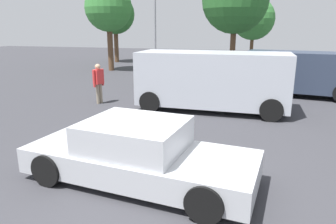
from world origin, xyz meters
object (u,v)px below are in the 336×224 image
Objects in this scene: sedan_foreground at (138,154)px; van_white at (213,79)px; suv_dark at (300,72)px; pedestrian at (98,80)px.

van_white reaches higher than sedan_foreground.
van_white is at bearing 90.57° from sedan_foreground.
sedan_foreground is at bearing -95.54° from van_white.
suv_dark is 3.09× the size of pedestrian.
pedestrian is at bearing 130.70° from sedan_foreground.
pedestrian is at bearing 35.00° from suv_dark.
suv_dark is at bearing 47.52° from van_white.
sedan_foreground is 2.94× the size of pedestrian.
suv_dark reaches higher than pedestrian.
van_white is 5.00m from suv_dark.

